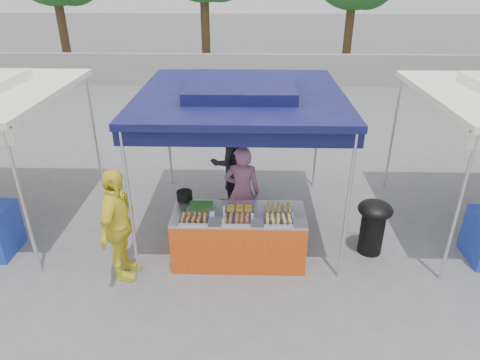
{
  "coord_description": "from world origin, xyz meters",
  "views": [
    {
      "loc": [
        0.16,
        -5.6,
        4.15
      ],
      "look_at": [
        0.0,
        0.6,
        1.05
      ],
      "focal_mm": 32.0,
      "sensor_mm": 36.0,
      "label": 1
    }
  ],
  "objects_px": {
    "vendor_table": "(239,236)",
    "wok_burner": "(373,223)",
    "vendor_woman": "(242,192)",
    "helper_man": "(231,163)",
    "customer_person": "(118,226)",
    "cooking_pot": "(185,196)"
  },
  "relations": [
    {
      "from": "wok_burner",
      "to": "vendor_woman",
      "type": "bearing_deg",
      "value": 177.82
    },
    {
      "from": "helper_man",
      "to": "customer_person",
      "type": "bearing_deg",
      "value": 37.13
    },
    {
      "from": "vendor_table",
      "to": "vendor_woman",
      "type": "relative_size",
      "value": 1.22
    },
    {
      "from": "vendor_table",
      "to": "wok_burner",
      "type": "relative_size",
      "value": 2.19
    },
    {
      "from": "vendor_woman",
      "to": "helper_man",
      "type": "distance_m",
      "value": 1.19
    },
    {
      "from": "vendor_table",
      "to": "cooking_pot",
      "type": "height_order",
      "value": "cooking_pot"
    },
    {
      "from": "wok_burner",
      "to": "helper_man",
      "type": "distance_m",
      "value": 2.83
    },
    {
      "from": "wok_burner",
      "to": "customer_person",
      "type": "distance_m",
      "value": 3.88
    },
    {
      "from": "cooking_pot",
      "to": "helper_man",
      "type": "height_order",
      "value": "helper_man"
    },
    {
      "from": "cooking_pot",
      "to": "customer_person",
      "type": "height_order",
      "value": "customer_person"
    },
    {
      "from": "vendor_table",
      "to": "wok_burner",
      "type": "bearing_deg",
      "value": 7.21
    },
    {
      "from": "vendor_woman",
      "to": "customer_person",
      "type": "distance_m",
      "value": 2.07
    },
    {
      "from": "cooking_pot",
      "to": "vendor_woman",
      "type": "distance_m",
      "value": 0.97
    },
    {
      "from": "vendor_table",
      "to": "customer_person",
      "type": "relative_size",
      "value": 1.16
    },
    {
      "from": "vendor_woman",
      "to": "helper_man",
      "type": "height_order",
      "value": "helper_man"
    },
    {
      "from": "cooking_pot",
      "to": "vendor_woman",
      "type": "height_order",
      "value": "vendor_woman"
    },
    {
      "from": "cooking_pot",
      "to": "customer_person",
      "type": "distance_m",
      "value": 1.16
    },
    {
      "from": "cooking_pot",
      "to": "customer_person",
      "type": "bearing_deg",
      "value": -135.79
    },
    {
      "from": "vendor_table",
      "to": "wok_burner",
      "type": "xyz_separation_m",
      "value": [
        2.11,
        0.27,
        0.12
      ]
    },
    {
      "from": "vendor_table",
      "to": "cooking_pot",
      "type": "bearing_deg",
      "value": 156.39
    },
    {
      "from": "helper_man",
      "to": "cooking_pot",
      "type": "bearing_deg",
      "value": 46.12
    },
    {
      "from": "vendor_woman",
      "to": "customer_person",
      "type": "height_order",
      "value": "customer_person"
    }
  ]
}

